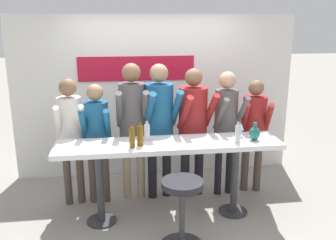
{
  "coord_description": "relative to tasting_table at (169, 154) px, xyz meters",
  "views": [
    {
      "loc": [
        -0.59,
        -4.13,
        2.41
      ],
      "look_at": [
        0.0,
        0.08,
        1.23
      ],
      "focal_mm": 40.0,
      "sensor_mm": 36.0,
      "label": 1
    }
  ],
  "objects": [
    {
      "name": "tasting_table",
      "position": [
        0.0,
        0.0,
        0.0
      ],
      "size": [
        2.67,
        0.56,
        0.98
      ],
      "color": "white",
      "rests_on": "ground_plane"
    },
    {
      "name": "person_right",
      "position": [
        0.85,
        0.54,
        0.25
      ],
      "size": [
        0.41,
        0.54,
        1.72
      ],
      "rotation": [
        0.0,
        0.0,
        0.14
      ],
      "color": "black",
      "rests_on": "ground_plane"
    },
    {
      "name": "person_far_left",
      "position": [
        -1.19,
        0.53,
        0.22
      ],
      "size": [
        0.39,
        0.52,
        1.68
      ],
      "rotation": [
        0.0,
        0.0,
        0.1
      ],
      "color": "#473D33",
      "rests_on": "ground_plane"
    },
    {
      "name": "wine_bottle_2",
      "position": [
        -0.25,
        0.1,
        0.27
      ],
      "size": [
        0.07,
        0.07,
        0.26
      ],
      "color": "#B7BCC1",
      "rests_on": "tasting_table"
    },
    {
      "name": "ground_plane",
      "position": [
        0.0,
        0.0,
        -0.83
      ],
      "size": [
        40.0,
        40.0,
        0.0
      ],
      "primitive_type": "plane",
      "color": "gray"
    },
    {
      "name": "person_center",
      "position": [
        -0.05,
        0.57,
        0.31
      ],
      "size": [
        0.51,
        0.62,
        1.84
      ],
      "rotation": [
        0.0,
        0.0,
        0.17
      ],
      "color": "black",
      "rests_on": "ground_plane"
    },
    {
      "name": "bar_stool",
      "position": [
        0.05,
        -0.63,
        -0.32
      ],
      "size": [
        0.47,
        0.47,
        0.77
      ],
      "color": "#333338",
      "rests_on": "ground_plane"
    },
    {
      "name": "wine_bottle_1",
      "position": [
        -0.34,
        -0.07,
        0.28
      ],
      "size": [
        0.07,
        0.07,
        0.3
      ],
      "color": "brown",
      "rests_on": "tasting_table"
    },
    {
      "name": "wine_glass_0",
      "position": [
        0.91,
        0.09,
        0.27
      ],
      "size": [
        0.07,
        0.07,
        0.18
      ],
      "color": "silver",
      "rests_on": "tasting_table"
    },
    {
      "name": "wine_bottle_0",
      "position": [
        0.79,
        -0.12,
        0.27
      ],
      "size": [
        0.06,
        0.06,
        0.27
      ],
      "color": "#B7BCC1",
      "rests_on": "tasting_table"
    },
    {
      "name": "decorative_vase",
      "position": [
        1.02,
        -0.06,
        0.23
      ],
      "size": [
        0.13,
        0.13,
        0.22
      ],
      "color": "#1E665B",
      "rests_on": "tasting_table"
    },
    {
      "name": "person_center_right",
      "position": [
        0.4,
        0.56,
        0.26
      ],
      "size": [
        0.52,
        0.62,
        1.77
      ],
      "rotation": [
        0.0,
        0.0,
        0.2
      ],
      "color": "black",
      "rests_on": "ground_plane"
    },
    {
      "name": "back_wall",
      "position": [
        -0.0,
        1.48,
        0.4
      ],
      "size": [
        4.27,
        0.12,
        2.45
      ],
      "color": "silver",
      "rests_on": "ground_plane"
    },
    {
      "name": "wine_bottle_3",
      "position": [
        -0.44,
        -0.12,
        0.28
      ],
      "size": [
        0.07,
        0.07,
        0.31
      ],
      "color": "brown",
      "rests_on": "tasting_table"
    },
    {
      "name": "person_center_left",
      "position": [
        -0.4,
        0.58,
        0.33
      ],
      "size": [
        0.41,
        0.55,
        1.85
      ],
      "rotation": [
        0.0,
        0.0,
        -0.01
      ],
      "color": "gray",
      "rests_on": "ground_plane"
    },
    {
      "name": "person_left",
      "position": [
        -0.86,
        0.53,
        0.17
      ],
      "size": [
        0.38,
        0.49,
        1.6
      ],
      "rotation": [
        0.0,
        0.0,
        -0.03
      ],
      "color": "#473D33",
      "rests_on": "ground_plane"
    },
    {
      "name": "person_far_right",
      "position": [
        1.26,
        0.58,
        0.16
      ],
      "size": [
        0.45,
        0.55,
        1.6
      ],
      "rotation": [
        0.0,
        0.0,
        -0.19
      ],
      "color": "#473D33",
      "rests_on": "ground_plane"
    }
  ]
}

